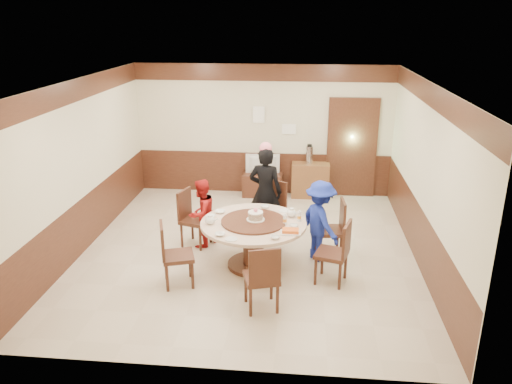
# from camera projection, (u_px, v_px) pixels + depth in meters

# --- Properties ---
(room) EXTENTS (6.00, 6.04, 2.84)m
(room) POSITION_uv_depth(u_px,v_px,m) (249.00, 190.00, 8.06)
(room) COLOR beige
(room) RESTS_ON ground
(banquet_table) EXTENTS (1.63, 1.63, 0.78)m
(banquet_table) POSITION_uv_depth(u_px,v_px,m) (253.00, 235.00, 7.72)
(banquet_table) COLOR #412014
(banquet_table) RESTS_ON ground
(chair_0) EXTENTS (0.48, 0.48, 0.97)m
(chair_0) POSITION_uv_depth(u_px,v_px,m) (330.00, 239.00, 8.13)
(chair_0) COLOR #412014
(chair_0) RESTS_ON ground
(chair_1) EXTENTS (0.60, 0.60, 0.97)m
(chair_1) POSITION_uv_depth(u_px,v_px,m) (271.00, 218.00, 8.94)
(chair_1) COLOR #412014
(chair_1) RESTS_ON ground
(chair_2) EXTENTS (0.56, 0.55, 0.97)m
(chair_2) POSITION_uv_depth(u_px,v_px,m) (195.00, 228.00, 8.54)
(chair_2) COLOR #412014
(chair_2) RESTS_ON ground
(chair_3) EXTENTS (0.56, 0.56, 0.97)m
(chair_3) POSITION_uv_depth(u_px,v_px,m) (177.00, 265.00, 7.27)
(chair_3) COLOR #412014
(chair_3) RESTS_ON ground
(chair_4) EXTENTS (0.55, 0.55, 0.97)m
(chair_4) POSITION_uv_depth(u_px,v_px,m) (262.00, 288.00, 6.66)
(chair_4) COLOR #412014
(chair_4) RESTS_ON ground
(chair_5) EXTENTS (0.56, 0.55, 0.97)m
(chair_5) POSITION_uv_depth(u_px,v_px,m) (333.00, 263.00, 7.33)
(chair_5) COLOR #412014
(chair_5) RESTS_ON ground
(person_standing) EXTENTS (0.65, 0.48, 1.62)m
(person_standing) POSITION_uv_depth(u_px,v_px,m) (265.00, 192.00, 8.77)
(person_standing) COLOR black
(person_standing) RESTS_ON ground
(person_red) EXTENTS (0.66, 0.72, 1.18)m
(person_red) POSITION_uv_depth(u_px,v_px,m) (202.00, 213.00, 8.42)
(person_red) COLOR #AA1716
(person_red) RESTS_ON ground
(person_blue) EXTENTS (0.87, 0.99, 1.32)m
(person_blue) POSITION_uv_depth(u_px,v_px,m) (320.00, 221.00, 7.91)
(person_blue) COLOR #172896
(person_blue) RESTS_ON ground
(birthday_cake) EXTENTS (0.28, 0.28, 0.19)m
(birthday_cake) POSITION_uv_depth(u_px,v_px,m) (256.00, 216.00, 7.64)
(birthday_cake) COLOR white
(birthday_cake) RESTS_ON banquet_table
(teapot_left) EXTENTS (0.17, 0.15, 0.13)m
(teapot_left) POSITION_uv_depth(u_px,v_px,m) (210.00, 220.00, 7.57)
(teapot_left) COLOR white
(teapot_left) RESTS_ON banquet_table
(teapot_right) EXTENTS (0.17, 0.15, 0.13)m
(teapot_right) POSITION_uv_depth(u_px,v_px,m) (291.00, 213.00, 7.83)
(teapot_right) COLOR white
(teapot_right) RESTS_ON banquet_table
(bowl_0) EXTENTS (0.16, 0.16, 0.04)m
(bowl_0) POSITION_uv_depth(u_px,v_px,m) (220.00, 212.00, 8.00)
(bowl_0) COLOR white
(bowl_0) RESTS_ON banquet_table
(bowl_1) EXTENTS (0.14, 0.14, 0.04)m
(bowl_1) POSITION_uv_depth(u_px,v_px,m) (275.00, 237.00, 7.07)
(bowl_1) COLOR white
(bowl_1) RESTS_ON banquet_table
(bowl_2) EXTENTS (0.15, 0.15, 0.04)m
(bowl_2) POSITION_uv_depth(u_px,v_px,m) (220.00, 234.00, 7.18)
(bowl_2) COLOR white
(bowl_2) RESTS_ON banquet_table
(bowl_3) EXTENTS (0.13, 0.13, 0.04)m
(bowl_3) POSITION_uv_depth(u_px,v_px,m) (294.00, 226.00, 7.46)
(bowl_3) COLOR white
(bowl_3) RESTS_ON banquet_table
(bowl_4) EXTENTS (0.15, 0.15, 0.04)m
(bowl_4) POSITION_uv_depth(u_px,v_px,m) (211.00, 216.00, 7.82)
(bowl_4) COLOR white
(bowl_4) RESTS_ON banquet_table
(bowl_5) EXTENTS (0.15, 0.15, 0.05)m
(bowl_5) POSITION_uv_depth(u_px,v_px,m) (265.00, 207.00, 8.20)
(bowl_5) COLOR white
(bowl_5) RESTS_ON banquet_table
(saucer_near) EXTENTS (0.18, 0.18, 0.01)m
(saucer_near) POSITION_uv_depth(u_px,v_px,m) (231.00, 239.00, 7.06)
(saucer_near) COLOR white
(saucer_near) RESTS_ON banquet_table
(saucer_far) EXTENTS (0.18, 0.18, 0.01)m
(saucer_far) POSITION_uv_depth(u_px,v_px,m) (284.00, 211.00, 8.07)
(saucer_far) COLOR white
(saucer_far) RESTS_ON banquet_table
(shrimp_platter) EXTENTS (0.30, 0.20, 0.06)m
(shrimp_platter) POSITION_uv_depth(u_px,v_px,m) (290.00, 231.00, 7.25)
(shrimp_platter) COLOR white
(shrimp_platter) RESTS_ON banquet_table
(bottle_0) EXTENTS (0.06, 0.06, 0.16)m
(bottle_0) POSITION_uv_depth(u_px,v_px,m) (285.00, 220.00, 7.53)
(bottle_0) COLOR white
(bottle_0) RESTS_ON banquet_table
(bottle_1) EXTENTS (0.06, 0.06, 0.16)m
(bottle_1) POSITION_uv_depth(u_px,v_px,m) (299.00, 217.00, 7.65)
(bottle_1) COLOR white
(bottle_1) RESTS_ON banquet_table
(tv_stand) EXTENTS (0.85, 0.45, 0.50)m
(tv_stand) POSITION_uv_depth(u_px,v_px,m) (262.00, 185.00, 10.90)
(tv_stand) COLOR #412014
(tv_stand) RESTS_ON ground
(television) EXTENTS (0.74, 0.15, 0.42)m
(television) POSITION_uv_depth(u_px,v_px,m) (263.00, 164.00, 10.75)
(television) COLOR #949497
(television) RESTS_ON tv_stand
(side_cabinet) EXTENTS (0.80, 0.40, 0.75)m
(side_cabinet) POSITION_uv_depth(u_px,v_px,m) (310.00, 180.00, 10.80)
(side_cabinet) COLOR brown
(side_cabinet) RESTS_ON ground
(thermos) EXTENTS (0.15, 0.15, 0.38)m
(thermos) POSITION_uv_depth(u_px,v_px,m) (309.00, 155.00, 10.61)
(thermos) COLOR silver
(thermos) RESTS_ON side_cabinet
(notice_left) EXTENTS (0.25, 0.00, 0.35)m
(notice_left) POSITION_uv_depth(u_px,v_px,m) (259.00, 115.00, 10.60)
(notice_left) COLOR white
(notice_left) RESTS_ON room
(notice_right) EXTENTS (0.30, 0.00, 0.22)m
(notice_right) POSITION_uv_depth(u_px,v_px,m) (289.00, 129.00, 10.65)
(notice_right) COLOR white
(notice_right) RESTS_ON room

